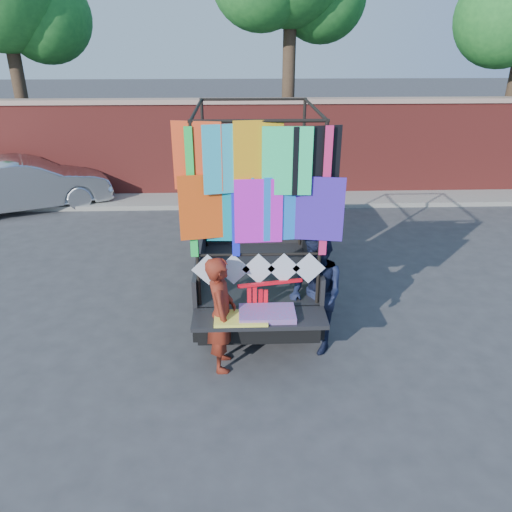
{
  "coord_description": "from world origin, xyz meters",
  "views": [
    {
      "loc": [
        -0.45,
        -6.59,
        4.21
      ],
      "look_at": [
        -0.22,
        -0.27,
        1.36
      ],
      "focal_mm": 35.0,
      "sensor_mm": 36.0,
      "label": 1
    }
  ],
  "objects_px": {
    "pickup_truck": "(253,234)",
    "man": "(316,294)",
    "woman": "(221,314)",
    "sedan": "(27,184)"
  },
  "relations": [
    {
      "from": "pickup_truck",
      "to": "man",
      "type": "xyz_separation_m",
      "value": [
        0.8,
        -2.42,
        0.05
      ]
    },
    {
      "from": "pickup_truck",
      "to": "woman",
      "type": "bearing_deg",
      "value": -100.15
    },
    {
      "from": "sedan",
      "to": "woman",
      "type": "height_order",
      "value": "woman"
    },
    {
      "from": "pickup_truck",
      "to": "man",
      "type": "relative_size",
      "value": 2.95
    },
    {
      "from": "sedan",
      "to": "woman",
      "type": "distance_m",
      "value": 8.57
    },
    {
      "from": "sedan",
      "to": "pickup_truck",
      "type": "bearing_deg",
      "value": -148.91
    },
    {
      "from": "woman",
      "to": "man",
      "type": "height_order",
      "value": "man"
    },
    {
      "from": "sedan",
      "to": "woman",
      "type": "xyz_separation_m",
      "value": [
        5.14,
        -6.86,
        0.15
      ]
    },
    {
      "from": "sedan",
      "to": "man",
      "type": "distance_m",
      "value": 9.14
    },
    {
      "from": "pickup_truck",
      "to": "woman",
      "type": "height_order",
      "value": "pickup_truck"
    }
  ]
}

